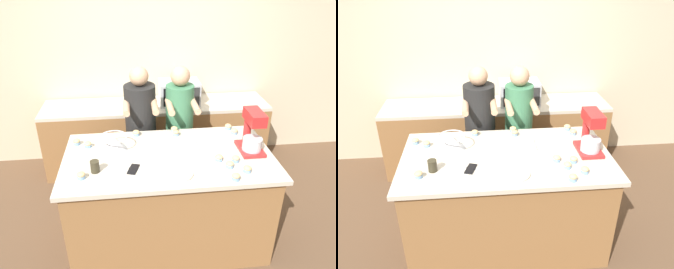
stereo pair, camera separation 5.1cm
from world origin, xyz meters
The scene contains 27 objects.
ground_plane centered at (0.00, 0.00, 0.00)m, with size 16.00×16.00×0.00m, color brown.
back_wall centered at (0.00, 1.71, 1.35)m, with size 10.00×0.06×2.70m.
island_counter centered at (0.00, 0.00, 0.48)m, with size 1.83×0.99×0.95m.
back_counter centered at (0.00, 1.36, 0.44)m, with size 2.80×0.60×0.89m.
person_left centered at (-0.21, 0.71, 0.82)m, with size 0.34×0.50×1.55m.
person_right centered at (0.20, 0.71, 0.82)m, with size 0.31×0.49×1.54m.
stand_mixer centered at (0.74, 0.00, 1.12)m, with size 0.20×0.30×0.39m.
mixing_bowl centered at (-0.48, 0.15, 1.03)m, with size 0.25×0.25×0.14m.
baking_tray centered at (0.09, 0.12, 0.97)m, with size 0.37×0.25×0.04m.
microwave_oven centered at (0.29, 1.36, 1.03)m, with size 0.49×0.34×0.29m.
cell_phone centered at (-0.31, -0.19, 0.96)m, with size 0.11×0.16×0.01m.
drinking_glass centered at (-0.62, -0.18, 1.00)m, with size 0.07×0.07×0.10m.
small_plate centered at (0.05, -0.31, 0.96)m, with size 0.20×0.20×0.02m.
knife centered at (-0.25, -0.20, 0.96)m, with size 0.22×0.07×0.01m.
cupcake_0 centered at (0.41, -0.14, 0.98)m, with size 0.07×0.07×0.06m.
cupcake_1 centered at (-0.82, 0.29, 0.98)m, with size 0.07×0.07×0.06m.
cupcake_2 centered at (0.69, 0.33, 0.98)m, with size 0.07×0.07×0.06m.
cupcake_3 centered at (0.66, 0.44, 0.98)m, with size 0.07×0.07×0.06m.
cupcake_4 centered at (0.47, -0.42, 0.98)m, with size 0.07×0.07×0.06m.
cupcake_5 centered at (-0.71, 0.22, 0.98)m, with size 0.07×0.07×0.06m.
cupcake_6 centered at (0.55, -0.17, 0.98)m, with size 0.07×0.07×0.06m.
cupcake_7 centered at (0.60, -0.33, 0.98)m, with size 0.07×0.07×0.06m.
cupcake_8 centered at (-0.27, 0.40, 0.98)m, with size 0.07×0.07×0.06m.
cupcake_9 centered at (0.11, 0.36, 0.98)m, with size 0.07×0.07×0.06m.
cupcake_10 centered at (-0.72, -0.27, 0.98)m, with size 0.07×0.07×0.06m.
cupcake_11 centered at (0.48, -0.25, 0.98)m, with size 0.07×0.07×0.06m.
cupcake_12 centered at (0.11, 0.44, 0.98)m, with size 0.07×0.07×0.06m.
Camera 2 is at (-0.24, -2.44, 2.44)m, focal length 35.00 mm.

